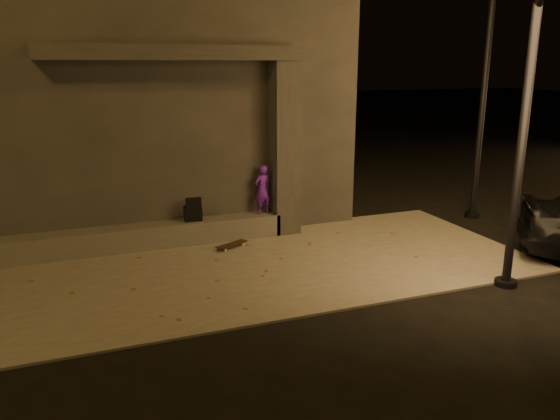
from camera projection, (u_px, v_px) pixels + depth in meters
name	position (u px, v px, depth m)	size (l,w,h in m)	color
ground	(270.00, 317.00, 7.95)	(120.00, 120.00, 0.00)	black
sidewalk	(232.00, 269.00, 9.75)	(11.00, 4.40, 0.04)	#625D56
building	(135.00, 106.00, 12.79)	(9.00, 5.10, 5.22)	#33312F
ledge	(134.00, 237.00, 10.75)	(6.00, 0.55, 0.45)	#595650
column	(285.00, 149.00, 11.44)	(0.55, 0.55, 3.60)	#33312F
canopy	(175.00, 53.00, 10.23)	(5.00, 0.70, 0.28)	#33312F
skateboarder	(263.00, 190.00, 11.49)	(0.38, 0.25, 1.04)	#5C1CBA
backpack	(193.00, 212.00, 11.06)	(0.37, 0.26, 0.50)	black
skateboard	(232.00, 244.00, 10.83)	(0.72, 0.48, 0.08)	black
street_lamp_0	(538.00, 4.00, 7.95)	(0.36, 0.36, 7.85)	black
street_lamp_2	(490.00, 26.00, 12.02)	(0.36, 0.36, 7.78)	black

